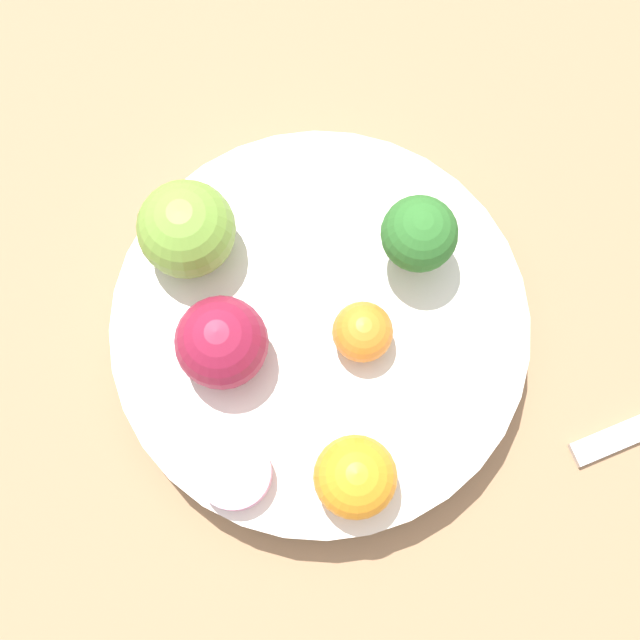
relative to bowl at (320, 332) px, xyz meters
The scene contains 10 objects.
ground_plane 0.04m from the bowl, ahead, with size 6.00×6.00×0.00m, color gray.
table_surface 0.03m from the bowl, ahead, with size 1.20×1.20×0.02m.
bowl is the anchor object (origin of this frame).
broccoli 0.10m from the bowl, ahead, with size 0.05×0.05×0.06m.
apple_red 0.08m from the bowl, 150.76° to the left, with size 0.06×0.06×0.06m.
apple_green 0.11m from the bowl, 100.62° to the left, with size 0.06×0.06×0.06m.
orange_front 0.05m from the bowl, 67.40° to the right, with size 0.04×0.04×0.04m.
orange_back 0.11m from the bowl, 124.96° to the right, with size 0.05×0.05×0.05m.
small_cup 0.11m from the bowl, 165.29° to the right, with size 0.04×0.04×0.02m.
spoon 0.21m from the bowl, 64.45° to the right, with size 0.08×0.05×0.01m.
Camera 1 is at (-0.10, -0.09, 0.61)m, focal length 50.00 mm.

